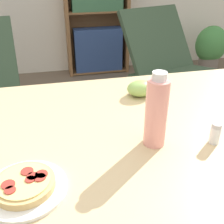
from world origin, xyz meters
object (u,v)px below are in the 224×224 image
at_px(salt_shaker, 215,133).
at_px(lounge_chair_far, 165,77).
at_px(grape_bunch, 140,88).
at_px(pizza_on_plate, 25,186).
at_px(drink_bottle, 156,112).
at_px(bookshelf, 97,17).
at_px(potted_plant_floor, 211,48).

height_order(salt_shaker, lounge_chair_far, lounge_chair_far).
distance_m(grape_bunch, salt_shaker, 0.40).
bearing_deg(grape_bunch, pizza_on_plate, -134.15).
distance_m(grape_bunch, lounge_chair_far, 1.55).
distance_m(drink_bottle, salt_shaker, 0.21).
distance_m(salt_shaker, bookshelf, 2.72).
height_order(grape_bunch, drink_bottle, drink_bottle).
bearing_deg(drink_bottle, potted_plant_floor, 55.38).
bearing_deg(salt_shaker, pizza_on_plate, -171.64).
bearing_deg(pizza_on_plate, potted_plant_floor, 50.90).
xyz_separation_m(grape_bunch, salt_shaker, (0.13, -0.38, 0.00)).
xyz_separation_m(grape_bunch, lounge_chair_far, (0.68, 1.29, -0.53)).
bearing_deg(drink_bottle, lounge_chair_far, 65.46).
bearing_deg(salt_shaker, grape_bunch, 108.33).
xyz_separation_m(pizza_on_plate, grape_bunch, (0.46, 0.47, 0.02)).
height_order(drink_bottle, bookshelf, bookshelf).
height_order(grape_bunch, bookshelf, bookshelf).
bearing_deg(pizza_on_plate, grape_bunch, 45.85).
height_order(drink_bottle, salt_shaker, drink_bottle).
relative_size(drink_bottle, lounge_chair_far, 0.26).
xyz_separation_m(drink_bottle, lounge_chair_far, (0.75, 1.63, -0.61)).
distance_m(grape_bunch, bookshelf, 2.34).
xyz_separation_m(pizza_on_plate, salt_shaker, (0.58, 0.09, 0.02)).
distance_m(pizza_on_plate, salt_shaker, 0.59).
bearing_deg(salt_shaker, drink_bottle, 167.81).
bearing_deg(potted_plant_floor, bookshelf, 168.02).
xyz_separation_m(drink_bottle, salt_shaker, (0.19, -0.04, -0.08)).
xyz_separation_m(salt_shaker, lounge_chair_far, (0.56, 1.67, -0.53)).
xyz_separation_m(bookshelf, potted_plant_floor, (1.37, -0.29, -0.37)).
distance_m(drink_bottle, potted_plant_floor, 2.95).
relative_size(pizza_on_plate, grape_bunch, 1.74).
distance_m(salt_shaker, potted_plant_floor, 2.87).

